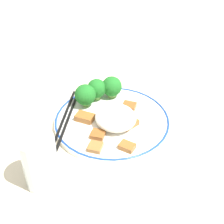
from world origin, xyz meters
TOP-DOWN VIEW (x-y plane):
  - ground_plane at (0.00, 0.00)m, footprint 3.00×3.00m
  - plate at (0.00, 0.00)m, footprint 0.26×0.26m
  - rice_mound at (-0.02, 0.00)m, footprint 0.09×0.09m
  - broccoli_back_left at (0.08, -0.04)m, footprint 0.05×0.05m
  - broccoli_back_center at (0.09, 0.00)m, footprint 0.05×0.05m
  - broccoli_back_right at (0.07, 0.03)m, footprint 0.05×0.05m
  - meat_near_front at (-0.07, 0.07)m, footprint 0.04×0.04m
  - meat_near_left at (0.02, -0.01)m, footprint 0.04×0.04m
  - meat_near_right at (0.02, -0.05)m, footprint 0.04×0.04m
  - meat_near_back at (-0.04, 0.05)m, footprint 0.04×0.04m
  - meat_on_rice_edge at (-0.10, 0.01)m, footprint 0.04×0.04m
  - meat_mid_left at (-0.03, -0.02)m, footprint 0.04×0.04m
  - meat_mid_right at (0.02, 0.06)m, footprint 0.05×0.05m
  - chopsticks at (0.04, 0.10)m, footprint 0.19×0.13m
  - drinking_glass at (-0.10, 0.18)m, footprint 0.06×0.06m

SIDE VIEW (x-z plane):
  - ground_plane at x=0.00m, z-range 0.00..0.00m
  - plate at x=0.00m, z-range 0.00..0.02m
  - chopsticks at x=0.04m, z-range 0.01..0.02m
  - meat_near_front at x=-0.07m, z-range 0.01..0.02m
  - meat_near_left at x=0.02m, z-range 0.01..0.02m
  - meat_near_back at x=-0.04m, z-range 0.01..0.02m
  - meat_on_rice_edge at x=-0.10m, z-range 0.01..0.02m
  - meat_mid_left at x=-0.03m, z-range 0.01..0.02m
  - meat_near_right at x=0.02m, z-range 0.01..0.03m
  - meat_mid_right at x=0.02m, z-range 0.01..0.03m
  - rice_mound at x=-0.02m, z-range 0.01..0.05m
  - broccoli_back_left at x=0.08m, z-range 0.01..0.07m
  - broccoli_back_center at x=0.09m, z-range 0.01..0.07m
  - broccoli_back_right at x=0.07m, z-range 0.01..0.07m
  - drinking_glass at x=-0.10m, z-range 0.00..0.11m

